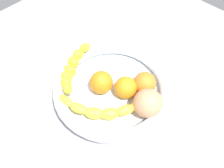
{
  "coord_description": "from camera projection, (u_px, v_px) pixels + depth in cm",
  "views": [
    {
      "loc": [
        -25.25,
        26.5,
        59.28
      ],
      "look_at": [
        0.0,
        0.0,
        8.19
      ],
      "focal_mm": 36.02,
      "sensor_mm": 36.0,
      "label": 1
    }
  ],
  "objects": [
    {
      "name": "kitchen_counter",
      "position": [
        112.0,
        97.0,
        0.68
      ],
      "size": [
        120.0,
        120.0,
        3.0
      ],
      "primitive_type": "cube",
      "color": "#989598",
      "rests_on": "ground"
    },
    {
      "name": "fruit_bowl",
      "position": [
        112.0,
        89.0,
        0.65
      ],
      "size": [
        33.56,
        33.56,
        5.42
      ],
      "color": "silver",
      "rests_on": "kitchen_counter"
    },
    {
      "name": "banana_draped_left",
      "position": [
        72.0,
        69.0,
        0.66
      ],
      "size": [
        11.6,
        17.23,
        5.86
      ],
      "color": "yellow",
      "rests_on": "fruit_bowl"
    },
    {
      "name": "banana_draped_right",
      "position": [
        102.0,
        110.0,
        0.59
      ],
      "size": [
        18.94,
        16.89,
        3.75
      ],
      "color": "yellow",
      "rests_on": "fruit_bowl"
    },
    {
      "name": "orange_front",
      "position": [
        101.0,
        82.0,
        0.63
      ],
      "size": [
        6.58,
        6.58,
        6.58
      ],
      "primitive_type": "sphere",
      "color": "orange",
      "rests_on": "fruit_bowl"
    },
    {
      "name": "orange_mid_left",
      "position": [
        126.0,
        87.0,
        0.62
      ],
      "size": [
        6.29,
        6.29,
        6.29
      ],
      "primitive_type": "sphere",
      "color": "orange",
      "rests_on": "fruit_bowl"
    },
    {
      "name": "orange_mid_right",
      "position": [
        145.0,
        83.0,
        0.63
      ],
      "size": [
        6.38,
        6.38,
        6.38
      ],
      "primitive_type": "sphere",
      "color": "orange",
      "rests_on": "fruit_bowl"
    },
    {
      "name": "peach_blush",
      "position": [
        148.0,
        103.0,
        0.58
      ],
      "size": [
        7.8,
        7.8,
        7.8
      ],
      "primitive_type": "sphere",
      "color": "#EE9A6B",
      "rests_on": "fruit_bowl"
    }
  ]
}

